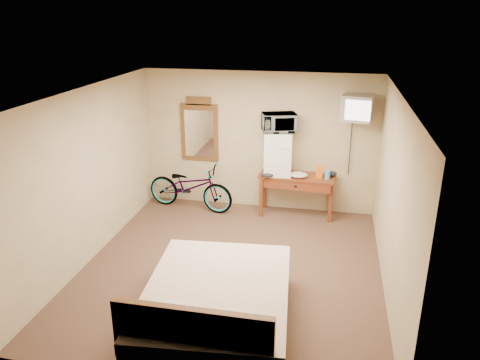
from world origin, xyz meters
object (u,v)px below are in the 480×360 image
(wall_mirror, at_px, (199,130))
(bicycle, at_px, (190,186))
(blue_cup, at_px, (327,175))
(crt_television, at_px, (357,108))
(bed, at_px, (216,307))
(microwave, at_px, (279,123))
(desk, at_px, (297,183))
(mini_fridge, at_px, (278,153))

(wall_mirror, xyz_separation_m, bicycle, (-0.10, -0.35, -0.98))
(blue_cup, relative_size, crt_television, 0.24)
(bicycle, relative_size, bed, 0.73)
(microwave, bearing_deg, desk, -24.85)
(blue_cup, bearing_deg, crt_television, 11.07)
(crt_television, distance_m, wall_mirror, 2.83)
(crt_television, xyz_separation_m, bed, (-1.55, -3.39, -1.69))
(microwave, xyz_separation_m, bed, (-0.27, -3.41, -1.39))
(bicycle, height_order, bed, bed)
(mini_fridge, relative_size, crt_television, 1.24)
(mini_fridge, xyz_separation_m, microwave, (0.00, 0.00, 0.54))
(desk, bearing_deg, bicycle, -177.54)
(microwave, relative_size, bed, 0.25)
(mini_fridge, relative_size, blue_cup, 5.22)
(microwave, distance_m, bed, 3.69)
(crt_television, distance_m, bed, 4.09)
(wall_mirror, bearing_deg, desk, -8.45)
(desk, height_order, bed, bed)
(blue_cup, height_order, bicycle, blue_cup)
(microwave, bearing_deg, blue_cup, -24.46)
(bed, bearing_deg, bicycle, 111.80)
(mini_fridge, xyz_separation_m, crt_television, (1.28, -0.02, 0.85))
(mini_fridge, bearing_deg, crt_television, -1.01)
(wall_mirror, bearing_deg, blue_cup, -7.98)
(microwave, distance_m, wall_mirror, 1.52)
(bed, bearing_deg, mini_fridge, 85.46)
(desk, bearing_deg, microwave, 172.98)
(desk, relative_size, mini_fridge, 1.75)
(wall_mirror, bearing_deg, bed, -71.61)
(blue_cup, xyz_separation_m, crt_television, (0.40, 0.08, 1.16))
(mini_fridge, xyz_separation_m, bicycle, (-1.59, -0.13, -0.70))
(blue_cup, distance_m, bicycle, 2.49)
(blue_cup, height_order, bed, bed)
(mini_fridge, height_order, bicycle, mini_fridge)
(desk, xyz_separation_m, bicycle, (-1.93, -0.08, -0.19))
(microwave, relative_size, bicycle, 0.34)
(blue_cup, bearing_deg, wall_mirror, 172.02)
(wall_mirror, bearing_deg, mini_fridge, -8.79)
(crt_television, distance_m, bicycle, 3.25)
(microwave, xyz_separation_m, blue_cup, (0.87, -0.10, -0.85))
(blue_cup, distance_m, crt_television, 1.23)
(crt_television, bearing_deg, blue_cup, -168.93)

